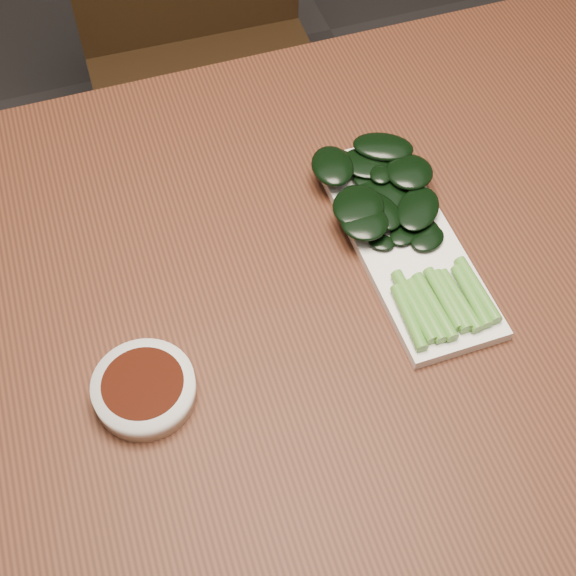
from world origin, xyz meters
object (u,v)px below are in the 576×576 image
Objects in this scene: table at (306,313)px; chair_far at (206,58)px; sauce_bowl at (144,389)px; gai_lan at (388,206)px; serving_plate at (405,242)px.

table is 0.76m from chair_far.
table is 13.04× the size of sauce_bowl.
table is 0.24m from sauce_bowl.
table is 0.16m from gai_lan.
serving_plate is 0.05m from gai_lan.
serving_plate is (0.13, 0.01, 0.08)m from table.
sauce_bowl is 0.35m from serving_plate.
chair_far is 2.79× the size of serving_plate.
serving_plate is at bearing 16.18° from sauce_bowl.
chair_far is 0.74m from gai_lan.
gai_lan is at bearing -83.09° from chair_far.
table is at bearing -175.81° from serving_plate.
gai_lan reaches higher than serving_plate.
gai_lan is at bearing 23.33° from table.
sauce_bowl is 0.34× the size of gai_lan.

